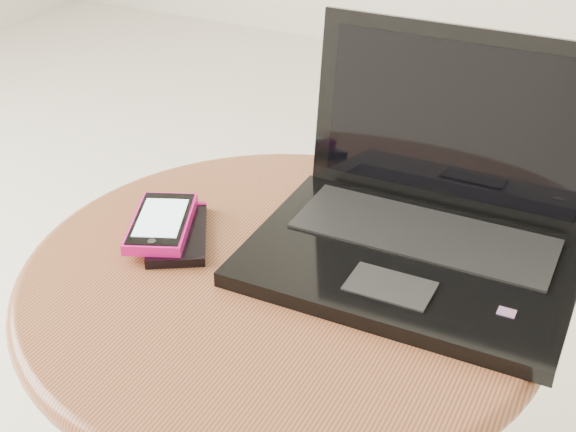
% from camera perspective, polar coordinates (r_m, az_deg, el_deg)
% --- Properties ---
extents(table, '(0.58, 0.58, 0.46)m').
position_cam_1_polar(table, '(0.91, -0.38, -8.93)').
color(table, '#4E2E16').
rests_on(table, ground).
extents(laptop, '(0.35, 0.27, 0.23)m').
position_cam_1_polar(laptop, '(0.87, 9.77, -0.25)').
color(laptop, black).
rests_on(laptop, table).
extents(phone_black, '(0.12, 0.14, 0.01)m').
position_cam_1_polar(phone_black, '(0.91, -7.99, -1.25)').
color(phone_black, black).
rests_on(phone_black, table).
extents(phone_pink, '(0.11, 0.14, 0.01)m').
position_cam_1_polar(phone_pink, '(0.91, -9.15, -0.48)').
color(phone_pink, '#D20F75').
rests_on(phone_pink, phone_black).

